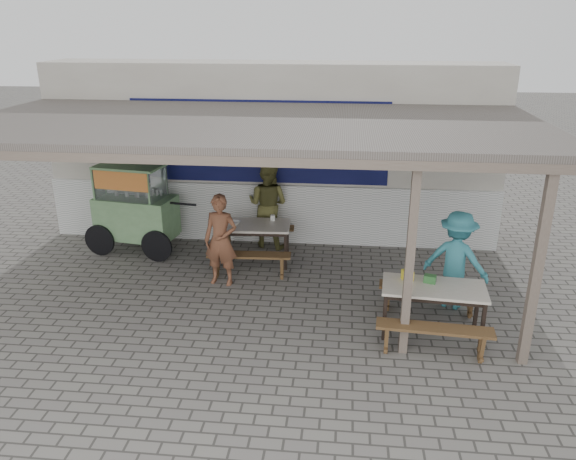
# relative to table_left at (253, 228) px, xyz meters

# --- Properties ---
(ground) EXTENTS (60.00, 60.00, 0.00)m
(ground) POSITION_rel_table_left_xyz_m (0.16, -1.90, -0.67)
(ground) COLOR #67645D
(ground) RESTS_ON ground
(back_wall) EXTENTS (9.00, 1.28, 3.50)m
(back_wall) POSITION_rel_table_left_xyz_m (0.16, 1.68, 1.05)
(back_wall) COLOR beige
(back_wall) RESTS_ON ground
(warung_roof) EXTENTS (9.00, 4.21, 2.81)m
(warung_roof) POSITION_rel_table_left_xyz_m (0.18, -1.00, 2.04)
(warung_roof) COLOR #5E5650
(warung_roof) RESTS_ON ground
(table_left) EXTENTS (1.39, 0.83, 0.75)m
(table_left) POSITION_rel_table_left_xyz_m (0.00, 0.00, 0.00)
(table_left) COLOR beige
(table_left) RESTS_ON ground
(bench_left_street) EXTENTS (1.46, 0.35, 0.45)m
(bench_left_street) POSITION_rel_table_left_xyz_m (0.04, -0.69, -0.34)
(bench_left_street) COLOR brown
(bench_left_street) RESTS_ON ground
(bench_left_wall) EXTENTS (1.46, 0.35, 0.45)m
(bench_left_wall) POSITION_rel_table_left_xyz_m (-0.04, 0.69, -0.34)
(bench_left_wall) COLOR brown
(bench_left_wall) RESTS_ON ground
(table_right) EXTENTS (1.49, 0.83, 0.75)m
(table_right) POSITION_rel_table_left_xyz_m (2.95, -2.27, 0.00)
(table_right) COLOR beige
(table_right) RESTS_ON ground
(bench_right_street) EXTENTS (1.55, 0.40, 0.45)m
(bench_right_street) POSITION_rel_table_left_xyz_m (2.90, -2.88, -0.33)
(bench_right_street) COLOR brown
(bench_right_street) RESTS_ON ground
(bench_right_wall) EXTENTS (1.55, 0.40, 0.45)m
(bench_right_wall) POSITION_rel_table_left_xyz_m (3.00, -1.67, -0.33)
(bench_right_wall) COLOR brown
(bench_right_wall) RESTS_ON ground
(vendor_cart) EXTENTS (2.21, 1.07, 1.71)m
(vendor_cart) POSITION_rel_table_left_xyz_m (-2.35, 0.33, 0.26)
(vendor_cart) COLOR #6F9D69
(vendor_cart) RESTS_ON ground
(patron_street_side) EXTENTS (0.62, 0.45, 1.58)m
(patron_street_side) POSITION_rel_table_left_xyz_m (-0.39, -0.95, 0.12)
(patron_street_side) COLOR brown
(patron_street_side) RESTS_ON ground
(patron_wall_side) EXTENTS (1.00, 0.88, 1.73)m
(patron_wall_side) POSITION_rel_table_left_xyz_m (0.16, 0.85, 0.19)
(patron_wall_side) COLOR brown
(patron_wall_side) RESTS_ON ground
(patron_right_table) EXTENTS (1.16, 0.96, 1.57)m
(patron_right_table) POSITION_rel_table_left_xyz_m (3.40, -1.37, 0.11)
(patron_right_table) COLOR teal
(patron_right_table) RESTS_ON ground
(tissue_box) EXTENTS (0.18, 0.18, 0.14)m
(tissue_box) POSITION_rel_table_left_xyz_m (2.59, -2.09, 0.15)
(tissue_box) COLOR gold
(tissue_box) RESTS_ON table_right
(donation_box) EXTENTS (0.19, 0.15, 0.11)m
(donation_box) POSITION_rel_table_left_xyz_m (2.90, -2.15, 0.13)
(donation_box) COLOR #2E682F
(donation_box) RESTS_ON table_right
(condiment_jar) EXTENTS (0.09, 0.09, 0.10)m
(condiment_jar) POSITION_rel_table_left_xyz_m (0.33, 0.26, 0.13)
(condiment_jar) COLOR white
(condiment_jar) RESTS_ON table_left
(condiment_bowl) EXTENTS (0.26, 0.26, 0.05)m
(condiment_bowl) POSITION_rel_table_left_xyz_m (-0.34, -0.02, 0.10)
(condiment_bowl) COLOR silver
(condiment_bowl) RESTS_ON table_left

